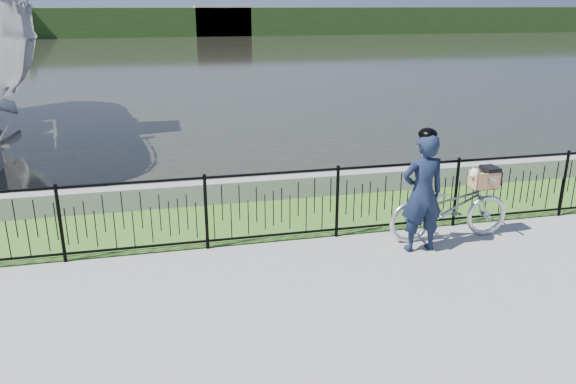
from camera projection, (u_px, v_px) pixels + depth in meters
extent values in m
plane|color=gray|center=(299.00, 292.00, 7.08)|extent=(120.00, 120.00, 0.00)
cube|color=#3D6C22|center=(262.00, 219.00, 9.48)|extent=(60.00, 2.00, 0.01)
plane|color=black|center=(179.00, 58.00, 37.54)|extent=(120.00, 120.00, 0.00)
cube|color=gray|center=(252.00, 190.00, 10.34)|extent=(60.00, 0.30, 0.40)
cube|color=#26441A|center=(167.00, 22.00, 61.98)|extent=(120.00, 6.00, 3.00)
cube|color=gray|center=(222.00, 21.00, 61.85)|extent=(6.00, 3.00, 3.20)
imported|color=silver|center=(449.00, 207.00, 8.55)|extent=(1.94, 0.67, 1.02)
cube|color=black|center=(483.00, 188.00, 8.58)|extent=(0.38, 0.18, 0.02)
cube|color=#A6744D|center=(483.00, 187.00, 8.58)|extent=(0.40, 0.27, 0.01)
cube|color=#A6744D|center=(479.00, 177.00, 8.65)|extent=(0.40, 0.02, 0.27)
cube|color=#A6744D|center=(489.00, 182.00, 8.42)|extent=(0.40, 0.02, 0.27)
cube|color=#A6744D|center=(495.00, 178.00, 8.58)|extent=(0.01, 0.27, 0.27)
cube|color=#A6744D|center=(473.00, 180.00, 8.49)|extent=(0.01, 0.27, 0.27)
cube|color=black|center=(490.00, 169.00, 8.50)|extent=(0.22, 0.29, 0.06)
cube|color=black|center=(496.00, 177.00, 8.57)|extent=(0.02, 0.29, 0.21)
ellipsoid|color=silver|center=(483.00, 179.00, 8.53)|extent=(0.31, 0.22, 0.20)
sphere|color=silver|center=(475.00, 173.00, 8.44)|extent=(0.15, 0.15, 0.15)
sphere|color=silver|center=(472.00, 176.00, 8.42)|extent=(0.07, 0.07, 0.07)
sphere|color=black|center=(471.00, 176.00, 8.41)|extent=(0.02, 0.02, 0.02)
cone|color=olive|center=(473.00, 168.00, 8.48)|extent=(0.06, 0.08, 0.08)
cone|color=olive|center=(478.00, 170.00, 8.39)|extent=(0.06, 0.08, 0.08)
imported|color=#111B31|center=(422.00, 193.00, 8.03)|extent=(0.64, 0.42, 1.75)
ellipsoid|color=black|center=(427.00, 135.00, 7.75)|extent=(0.26, 0.29, 0.18)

